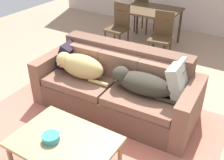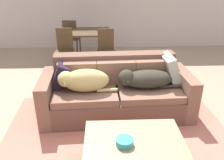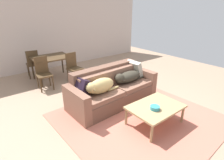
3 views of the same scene
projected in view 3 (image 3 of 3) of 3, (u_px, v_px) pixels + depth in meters
The scene contains 14 objects.
ground_plane at pixel (123, 105), 4.35m from camera, with size 10.00×10.00×0.00m, color #A18269.
back_partition at pixel (55, 32), 6.74m from camera, with size 8.00×0.12×2.70m, color beige.
area_rug at pixel (139, 118), 3.82m from camera, with size 3.08×2.94×0.01m, color #BF6A57.
couch at pixel (112, 89), 4.36m from camera, with size 2.28×1.00×0.88m.
dog_on_left_cushion at pixel (100, 86), 3.84m from camera, with size 0.84×0.36×0.33m.
dog_on_right_cushion at pixel (127, 77), 4.42m from camera, with size 0.96×0.40×0.29m.
throw_pillow_by_left_arm at pixel (81, 87), 3.78m from camera, with size 0.16×0.38×0.38m, color black.
throw_pillow_by_right_arm at pixel (134, 69), 4.79m from camera, with size 0.14×0.45×0.45m, color #A8A999.
coffee_table at pixel (155, 108), 3.51m from camera, with size 1.06×0.76×0.41m.
bowl_on_coffee_table at pixel (155, 108), 3.37m from camera, with size 0.18×0.18×0.07m, color teal.
dining_table at pixel (51, 59), 5.63m from camera, with size 1.13×0.92×0.77m.
dining_chair_near_left at pixel (43, 72), 5.05m from camera, with size 0.42×0.42×0.94m.
dining_chair_near_right at pixel (73, 66), 5.58m from camera, with size 0.45×0.45×0.91m.
dining_chair_far_left at pixel (33, 63), 5.85m from camera, with size 0.45×0.45×0.94m.
Camera 3 is at (-2.55, -2.81, 2.22)m, focal length 28.38 mm.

